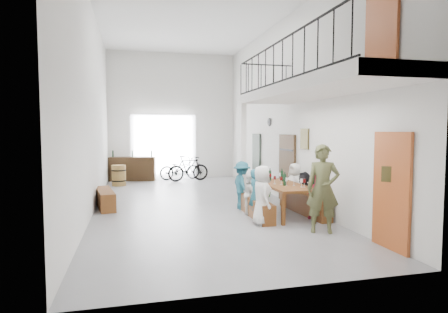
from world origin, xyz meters
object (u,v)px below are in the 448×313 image
object	(u,v)px
bench_inner	(256,208)
oak_barrel	(119,175)
host_standing	(323,189)
bicycle_near	(180,169)
serving_counter	(132,169)
side_bench	(105,199)
tasting_table	(283,187)

from	to	relation	value
bench_inner	oak_barrel	world-z (taller)	oak_barrel
host_standing	oak_barrel	bearing A→B (deg)	142.00
host_standing	bicycle_near	world-z (taller)	host_standing
oak_barrel	serving_counter	world-z (taller)	serving_counter
oak_barrel	host_standing	bearing A→B (deg)	-61.17
oak_barrel	bicycle_near	distance (m)	2.80
bench_inner	side_bench	size ratio (longest dim) A/B	1.15
tasting_table	serving_counter	world-z (taller)	serving_counter
tasting_table	bench_inner	distance (m)	0.85
tasting_table	bicycle_near	world-z (taller)	bicycle_near
side_bench	serving_counter	distance (m)	5.58
side_bench	serving_counter	xyz separation A→B (m)	(0.75, 5.53, 0.26)
tasting_table	bench_inner	xyz separation A→B (m)	(-0.70, 0.01, -0.48)
tasting_table	side_bench	bearing A→B (deg)	155.24
bench_inner	bicycle_near	world-z (taller)	bicycle_near
side_bench	serving_counter	size ratio (longest dim) A/B	0.91
bench_inner	host_standing	xyz separation A→B (m)	(0.89, -1.67, 0.69)
oak_barrel	host_standing	distance (m)	9.00
bench_inner	oak_barrel	xyz separation A→B (m)	(-3.44, 6.20, 0.17)
serving_counter	host_standing	world-z (taller)	host_standing
side_bench	oak_barrel	world-z (taller)	oak_barrel
side_bench	serving_counter	bearing A→B (deg)	82.27
host_standing	tasting_table	bearing A→B (deg)	119.49
bench_inner	host_standing	distance (m)	2.02
tasting_table	side_bench	distance (m)	4.87
oak_barrel	host_standing	size ratio (longest dim) A/B	0.43
tasting_table	host_standing	bearing A→B (deg)	-83.17
bench_inner	bicycle_near	xyz separation A→B (m)	(-0.94, 7.45, 0.24)
bench_inner	bicycle_near	size ratio (longest dim) A/B	1.11
tasting_table	bench_inner	size ratio (longest dim) A/B	1.10
tasting_table	oak_barrel	world-z (taller)	oak_barrel
host_standing	bicycle_near	distance (m)	9.32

